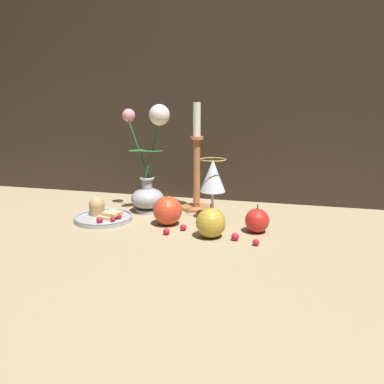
% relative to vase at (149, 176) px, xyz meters
% --- Properties ---
extents(ground_plane, '(2.40, 2.40, 0.00)m').
position_rel_vase_xyz_m(ground_plane, '(0.12, -0.10, -0.12)').
color(ground_plane, '#9E8966').
rests_on(ground_plane, ground).
extents(wall_back, '(2.40, 0.04, 1.20)m').
position_rel_vase_xyz_m(wall_back, '(0.12, 0.23, 0.48)').
color(wall_back, '#2D2319').
rests_on(wall_back, ground_plane).
extents(vase, '(0.16, 0.10, 0.34)m').
position_rel_vase_xyz_m(vase, '(0.00, 0.00, 0.00)').
color(vase, '#A3A3A8').
rests_on(vase, ground_plane).
extents(plate_with_pastries, '(0.17, 0.17, 0.07)m').
position_rel_vase_xyz_m(plate_with_pastries, '(-0.10, -0.12, -0.10)').
color(plate_with_pastries, '#A3A3A8').
rests_on(plate_with_pastries, ground_plane).
extents(wine_glass, '(0.08, 0.08, 0.18)m').
position_rel_vase_xyz_m(wine_glass, '(0.21, -0.02, 0.01)').
color(wine_glass, silver).
rests_on(wine_glass, ground_plane).
extents(candlestick, '(0.10, 0.10, 0.35)m').
position_rel_vase_xyz_m(candlestick, '(0.14, 0.07, 0.01)').
color(candlestick, '#B77042').
rests_on(candlestick, ground_plane).
extents(apple_beside_vase, '(0.06, 0.06, 0.08)m').
position_rel_vase_xyz_m(apple_beside_vase, '(0.35, -0.11, -0.08)').
color(apple_beside_vase, red).
rests_on(apple_beside_vase, ground_plane).
extents(apple_near_glass, '(0.08, 0.08, 0.09)m').
position_rel_vase_xyz_m(apple_near_glass, '(0.10, -0.11, -0.07)').
color(apple_near_glass, '#D14223').
rests_on(apple_near_glass, ground_plane).
extents(apple_at_table_edge, '(0.08, 0.08, 0.09)m').
position_rel_vase_xyz_m(apple_at_table_edge, '(0.24, -0.18, -0.08)').
color(apple_at_table_edge, '#B2932D').
rests_on(apple_at_table_edge, ground_plane).
extents(berry_near_plate, '(0.02, 0.02, 0.02)m').
position_rel_vase_xyz_m(berry_near_plate, '(0.30, -0.19, -0.11)').
color(berry_near_plate, '#AD192D').
rests_on(berry_near_plate, ground_plane).
extents(berry_front_center, '(0.02, 0.02, 0.02)m').
position_rel_vase_xyz_m(berry_front_center, '(0.36, -0.21, -0.11)').
color(berry_front_center, '#AD192D').
rests_on(berry_front_center, ground_plane).
extents(berry_by_glass_stem, '(0.02, 0.02, 0.02)m').
position_rel_vase_xyz_m(berry_by_glass_stem, '(0.16, -0.15, -0.11)').
color(berry_by_glass_stem, '#AD192D').
rests_on(berry_by_glass_stem, ground_plane).
extents(berry_under_candlestick, '(0.02, 0.02, 0.02)m').
position_rel_vase_xyz_m(berry_under_candlestick, '(0.13, -0.20, -0.11)').
color(berry_under_candlestick, '#AD192D').
rests_on(berry_under_candlestick, ground_plane).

